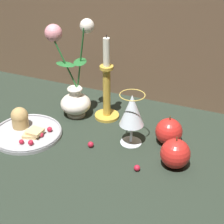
{
  "coord_description": "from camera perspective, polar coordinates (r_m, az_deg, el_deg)",
  "views": [
    {
      "loc": [
        0.41,
        -0.88,
        0.64
      ],
      "look_at": [
        0.04,
        -0.01,
        0.1
      ],
      "focal_mm": 60.0,
      "sensor_mm": 36.0,
      "label": 1
    }
  ],
  "objects": [
    {
      "name": "candlestick",
      "position": [
        1.22,
        -0.81,
        3.25
      ],
      "size": [
        0.08,
        0.08,
        0.29
      ],
      "color": "gold",
      "rests_on": "ground_plane"
    },
    {
      "name": "apple_beside_vase",
      "position": [
        1.12,
        8.66,
        -2.96
      ],
      "size": [
        0.08,
        0.08,
        0.09
      ],
      "color": "red",
      "rests_on": "ground_plane"
    },
    {
      "name": "wine_glass",
      "position": [
        1.08,
        3.1,
        0.08
      ],
      "size": [
        0.07,
        0.07,
        0.16
      ],
      "color": "silver",
      "rests_on": "ground_plane"
    },
    {
      "name": "ground_plane",
      "position": [
        1.17,
        -1.44,
        -3.65
      ],
      "size": [
        2.4,
        2.4,
        0.0
      ],
      "primitive_type": "plane",
      "color": "#232D23",
      "rests_on": "ground"
    },
    {
      "name": "plate_with_pastries",
      "position": [
        1.2,
        -13.03,
        -2.56
      ],
      "size": [
        0.22,
        0.22,
        0.08
      ],
      "color": "#A3A3A8",
      "rests_on": "ground_plane"
    },
    {
      "name": "berry_near_plate",
      "position": [
        1.11,
        -3.27,
        -4.97
      ],
      "size": [
        0.02,
        0.02,
        0.02
      ],
      "primitive_type": "sphere",
      "color": "#AD192D",
      "rests_on": "ground_plane"
    },
    {
      "name": "vase",
      "position": [
        1.24,
        -5.96,
        4.01
      ],
      "size": [
        0.17,
        0.1,
        0.33
      ],
      "color": "silver",
      "rests_on": "ground_plane"
    },
    {
      "name": "apple_near_glass",
      "position": [
        1.03,
        9.61,
        -6.27
      ],
      "size": [
        0.08,
        0.08,
        0.09
      ],
      "color": "red",
      "rests_on": "ground_plane"
    },
    {
      "name": "berry_front_center",
      "position": [
        1.02,
        3.83,
        -8.51
      ],
      "size": [
        0.02,
        0.02,
        0.02
      ],
      "primitive_type": "sphere",
      "color": "#AD192D",
      "rests_on": "ground_plane"
    }
  ]
}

